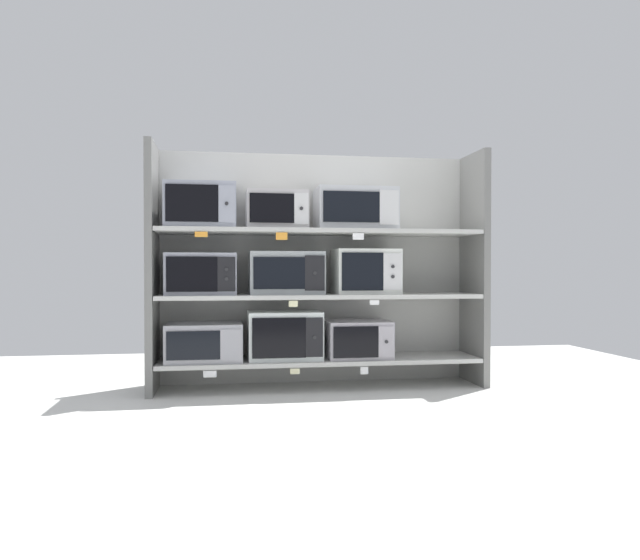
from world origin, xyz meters
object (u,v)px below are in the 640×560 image
microwave_4 (286,273)px  microwave_6 (201,206)px  microwave_3 (201,274)px  microwave_5 (366,272)px  microwave_0 (204,342)px  microwave_8 (355,209)px  microwave_2 (357,339)px  microwave_7 (276,211)px  microwave_1 (285,335)px

microwave_4 → microwave_6: 0.75m
microwave_3 → microwave_5: microwave_5 is taller
microwave_4 → microwave_0: bearing=180.0°
microwave_3 → microwave_8: bearing=0.0°
microwave_5 → microwave_8: (-0.08, 0.00, 0.45)m
microwave_3 → microwave_6: (-0.00, 0.00, 0.47)m
microwave_2 → microwave_4: size_ratio=0.88×
microwave_4 → microwave_7: microwave_7 is taller
microwave_2 → microwave_8: bearing=178.1°
microwave_1 → microwave_3: microwave_3 is taller
microwave_7 → microwave_8: microwave_8 is taller
microwave_4 → microwave_5: (0.58, -0.00, 0.01)m
microwave_3 → microwave_4: size_ratio=0.93×
microwave_5 → microwave_8: size_ratio=0.80×
microwave_3 → microwave_5: size_ratio=1.06×
microwave_7 → microwave_8: (0.57, 0.00, 0.02)m
microwave_6 → microwave_8: (1.09, 0.00, -0.00)m
microwave_4 → microwave_6: bearing=-180.0°
microwave_3 → microwave_6: microwave_6 is taller
microwave_1 → microwave_8: size_ratio=0.91×
microwave_3 → microwave_2: bearing=0.0°
microwave_4 → microwave_8: microwave_8 is taller
microwave_0 → microwave_1: microwave_1 is taller
microwave_3 → microwave_4: 0.59m
microwave_4 → microwave_6: (-0.59, -0.00, 0.46)m
microwave_4 → microwave_1: bearing=-178.1°
microwave_1 → microwave_6: (-0.58, 0.00, 0.90)m
microwave_1 → microwave_3: bearing=180.0°
microwave_7 → microwave_3: bearing=-180.0°
microwave_3 → microwave_4: microwave_4 is taller
microwave_6 → microwave_7: microwave_6 is taller
microwave_5 → microwave_6: 1.25m
microwave_1 → microwave_2: (0.52, 0.00, -0.04)m
microwave_1 → microwave_6: 1.07m
microwave_1 → microwave_4: (0.01, 0.00, 0.44)m
microwave_1 → microwave_8: (0.51, 0.00, 0.90)m
microwave_0 → microwave_2: 1.08m
microwave_2 → microwave_4: (-0.51, 0.00, 0.48)m
microwave_4 → microwave_5: bearing=-0.0°
microwave_1 → microwave_5: bearing=0.0°
microwave_4 → microwave_5: size_ratio=1.14×
microwave_3 → microwave_4: bearing=0.0°
microwave_0 → microwave_4: bearing=-0.0°
microwave_7 → microwave_5: bearing=-0.0°
microwave_1 → microwave_3: (-0.58, 0.00, 0.43)m
microwave_5 → microwave_2: bearing=-180.0°
microwave_3 → microwave_6: bearing=177.7°
microwave_6 → microwave_8: size_ratio=0.84×
microwave_1 → microwave_0: bearing=180.0°
microwave_3 → microwave_5: 1.16m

